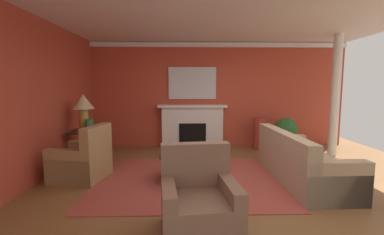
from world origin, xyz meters
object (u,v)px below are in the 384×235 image
at_px(mantel_mirror, 192,83).
at_px(coffee_table, 188,161).
at_px(armchair_facing_fireplace, 199,206).
at_px(potted_plant, 286,131).
at_px(armchair_near_window, 83,162).
at_px(vase_tall_corner, 260,134).
at_px(table_lamp, 83,105).
at_px(sofa, 300,164).
at_px(fireplace, 192,127).
at_px(side_table, 85,145).
at_px(vase_on_side_table, 89,125).

relative_size(mantel_mirror, coffee_table, 1.26).
bearing_deg(armchair_facing_fireplace, potted_plant, 57.65).
relative_size(armchair_near_window, vase_tall_corner, 1.17).
bearing_deg(armchair_facing_fireplace, table_lamp, 129.68).
height_order(sofa, coffee_table, sofa).
bearing_deg(sofa, armchair_near_window, 177.14).
bearing_deg(armchair_near_window, fireplace, 51.04).
relative_size(fireplace, sofa, 0.85).
bearing_deg(table_lamp, potted_plant, 12.44).
distance_m(mantel_mirror, potted_plant, 2.68).
height_order(sofa, vase_tall_corner, sofa).
xyz_separation_m(mantel_mirror, side_table, (-2.28, -1.60, -1.30)).
xyz_separation_m(sofa, potted_plant, (0.55, 2.15, 0.19)).
bearing_deg(side_table, vase_on_side_table, -38.66).
bearing_deg(side_table, mantel_mirror, 35.13).
height_order(sofa, vase_on_side_table, vase_on_side_table).
relative_size(side_table, vase_on_side_table, 2.81).
distance_m(armchair_facing_fireplace, potted_plant, 4.41).
distance_m(mantel_mirror, coffee_table, 2.98).
xyz_separation_m(fireplace, armchair_near_window, (-1.96, -2.43, -0.23)).
bearing_deg(coffee_table, side_table, 153.97).
relative_size(coffee_table, vase_tall_corner, 1.23).
relative_size(armchair_near_window, potted_plant, 1.14).
bearing_deg(coffee_table, mantel_mirror, 87.20).
distance_m(armchair_near_window, vase_tall_corner, 4.26).
relative_size(armchair_near_window, side_table, 1.36).
height_order(mantel_mirror, coffee_table, mantel_mirror).
height_order(side_table, potted_plant, potted_plant).
xyz_separation_m(sofa, vase_on_side_table, (-3.90, 1.01, 0.53)).
xyz_separation_m(fireplace, potted_plant, (2.32, -0.47, -0.04)).
relative_size(fireplace, mantel_mirror, 1.43).
height_order(sofa, potted_plant, sofa).
bearing_deg(table_lamp, fireplace, 33.04).
bearing_deg(coffee_table, armchair_near_window, 176.88).
relative_size(armchair_near_window, table_lamp, 1.27).
height_order(coffee_table, vase_on_side_table, vase_on_side_table).
relative_size(side_table, table_lamp, 0.93).
bearing_deg(coffee_table, vase_tall_corner, 50.27).
relative_size(armchair_near_window, vase_on_side_table, 3.81).
height_order(mantel_mirror, vase_tall_corner, mantel_mirror).
height_order(side_table, vase_tall_corner, vase_tall_corner).
bearing_deg(armchair_near_window, potted_plant, 24.61).
height_order(fireplace, armchair_facing_fireplace, fireplace).
relative_size(sofa, armchair_facing_fireplace, 2.23).
height_order(fireplace, potted_plant, fireplace).
height_order(armchair_facing_fireplace, vase_tall_corner, armchair_facing_fireplace).
xyz_separation_m(fireplace, mantel_mirror, (0.00, 0.12, 1.16)).
bearing_deg(armchair_facing_fireplace, mantel_mirror, 89.57).
bearing_deg(coffee_table, sofa, -2.60).
bearing_deg(sofa, vase_on_side_table, 165.40).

